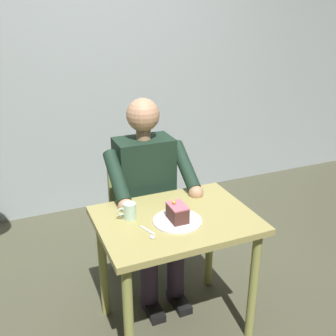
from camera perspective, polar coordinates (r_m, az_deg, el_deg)
The scene contains 9 objects.
ground_plane at distance 2.61m, azimuth 0.99°, elevation -21.31°, with size 14.00×14.00×0.00m, color #474835.
cafe_rear_panel at distance 3.58m, azimuth -10.89°, elevation 17.25°, with size 6.40×0.12×3.00m, color #9DA9AA.
dining_table at distance 2.22m, azimuth 1.10°, elevation -9.68°, with size 0.84×0.63×0.74m.
chair at distance 2.76m, azimuth -3.94°, elevation -5.74°, with size 0.42×0.42×0.90m.
seated_person at distance 2.54m, azimuth -2.77°, elevation -4.05°, with size 0.53×0.58×1.28m.
dessert_plate at distance 2.12m, azimuth 1.35°, elevation -7.57°, with size 0.26×0.26×0.01m, color white.
cake_slice at distance 2.09m, azimuth 1.36°, elevation -6.38°, with size 0.09×0.12×0.11m.
coffee_cup at distance 2.14m, azimuth -5.56°, elevation -6.08°, with size 0.11×0.07×0.09m.
dessert_spoon at distance 2.01m, azimuth -2.61°, elevation -9.39°, with size 0.05×0.14×0.01m.
Camera 1 is at (0.77, 1.72, 1.80)m, focal length 42.57 mm.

